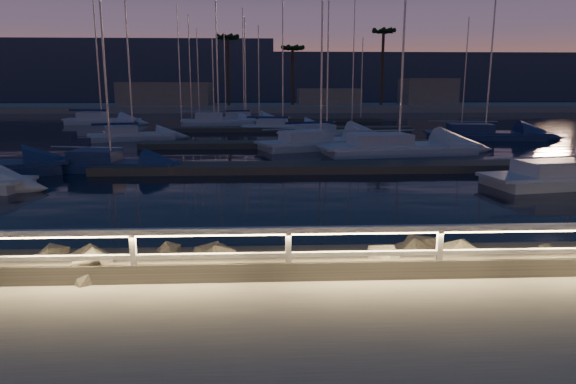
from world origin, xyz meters
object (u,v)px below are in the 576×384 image
at_px(sailboat_f, 108,163).
at_px(sailboat_g, 324,133).
at_px(sailboat_k, 281,126).
at_px(sailboat_m, 100,120).
at_px(sailboat_l, 482,134).
at_px(sailboat_c, 317,142).
at_px(sailboat_i, 217,121).
at_px(sailboat_d, 570,176).
at_px(sailboat_h, 395,147).
at_px(sailboat_n, 244,118).
at_px(sailboat_e, 131,135).
at_px(guard_rail, 386,240).

bearing_deg(sailboat_f, sailboat_g, 59.30).
xyz_separation_m(sailboat_k, sailboat_m, (-19.27, 8.57, 0.06)).
relative_size(sailboat_f, sailboat_l, 0.72).
bearing_deg(sailboat_g, sailboat_l, -23.43).
bearing_deg(sailboat_c, sailboat_l, 0.08).
distance_m(sailboat_c, sailboat_i, 22.03).
height_order(sailboat_d, sailboat_g, sailboat_d).
relative_size(sailboat_h, sailboat_m, 1.24).
distance_m(sailboat_g, sailboat_k, 7.54).
bearing_deg(sailboat_l, sailboat_h, -129.64).
height_order(sailboat_g, sailboat_l, sailboat_l).
distance_m(sailboat_k, sailboat_l, 17.66).
xyz_separation_m(sailboat_c, sailboat_d, (9.76, -13.11, -0.04)).
bearing_deg(sailboat_f, sailboat_d, -2.81).
height_order(sailboat_c, sailboat_n, sailboat_c).
xyz_separation_m(sailboat_g, sailboat_m, (-22.58, 15.34, 0.05)).
distance_m(sailboat_e, sailboat_n, 21.36).
relative_size(sailboat_c, sailboat_e, 1.31).
height_order(sailboat_e, sailboat_k, sailboat_k).
relative_size(sailboat_f, sailboat_n, 0.96).
bearing_deg(sailboat_d, sailboat_g, 103.28).
relative_size(guard_rail, sailboat_g, 3.29).
height_order(sailboat_l, sailboat_m, sailboat_l).
distance_m(sailboat_e, sailboat_g, 15.27).
bearing_deg(sailboat_m, sailboat_n, 20.45).
bearing_deg(sailboat_d, sailboat_e, 131.29).
distance_m(sailboat_d, sailboat_g, 21.53).
relative_size(sailboat_d, sailboat_f, 1.24).
xyz_separation_m(guard_rail, sailboat_k, (-0.88, 38.51, -0.96)).
xyz_separation_m(guard_rail, sailboat_d, (10.96, 11.96, -0.96)).
relative_size(sailboat_l, sailboat_n, 1.34).
bearing_deg(sailboat_l, sailboat_e, -173.28).
distance_m(sailboat_d, sailboat_e, 30.45).
xyz_separation_m(guard_rail, sailboat_i, (-7.45, 45.33, -0.91)).
distance_m(sailboat_h, sailboat_k, 17.69).
distance_m(sailboat_c, sailboat_g, 6.77).
xyz_separation_m(guard_rail, sailboat_c, (1.20, 25.08, -0.92)).
relative_size(sailboat_i, sailboat_m, 0.98).
relative_size(sailboat_l, sailboat_m, 1.15).
height_order(sailboat_d, sailboat_n, sailboat_d).
bearing_deg(guard_rail, sailboat_e, 112.48).
relative_size(guard_rail, sailboat_n, 3.77).
bearing_deg(sailboat_l, sailboat_f, -143.53).
relative_size(guard_rail, sailboat_e, 3.85).
height_order(sailboat_f, sailboat_h, sailboat_h).
distance_m(sailboat_c, sailboat_f, 14.31).
distance_m(sailboat_e, sailboat_m, 17.68).
bearing_deg(sailboat_d, sailboat_h, 107.02).
bearing_deg(sailboat_m, sailboat_l, -18.18).
bearing_deg(sailboat_i, sailboat_e, -114.45).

